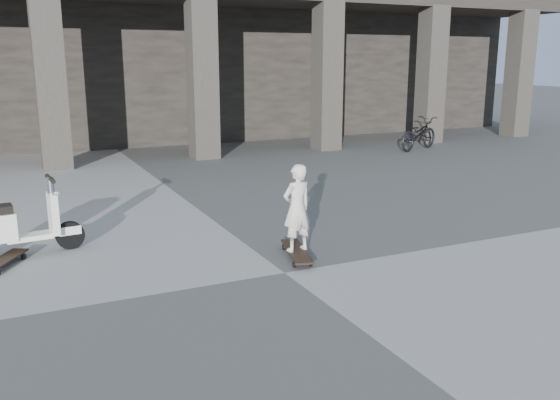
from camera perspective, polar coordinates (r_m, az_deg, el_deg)
name	(u,v)px	position (r m, az deg, el deg)	size (l,w,h in m)	color
ground	(285,273)	(7.07, 0.45, -7.03)	(90.00, 90.00, 0.00)	#484846
colonnade	(94,41)	(19.96, -17.44, 14.40)	(28.00, 8.82, 6.00)	black
longboard	(297,252)	(7.57, 1.61, -5.01)	(0.48, 1.02, 0.10)	black
skateboard_spare	(3,261)	(7.97, -25.09, -5.34)	(0.61, 0.85, 0.10)	black
child	(297,208)	(7.41, 1.64, -0.77)	(0.41, 0.27, 1.11)	beige
scooter	(5,228)	(8.22, -24.97, -2.48)	(1.44, 0.51, 1.00)	black
bicycle	(419,134)	(17.05, 13.20, 6.22)	(0.60, 1.71, 0.90)	black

